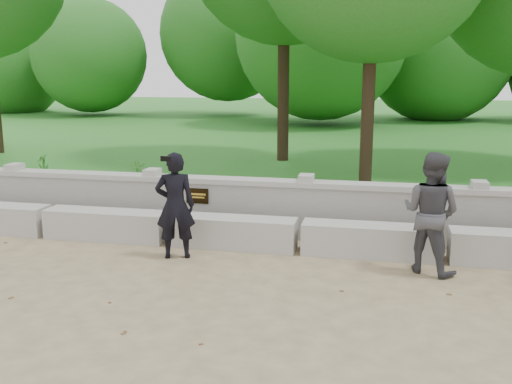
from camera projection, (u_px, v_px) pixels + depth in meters
The scene contains 9 objects.
ground at pixel (111, 288), 6.80m from camera, with size 80.00×80.00×0.00m, color tan.
lawn at pixel (290, 142), 20.17m from camera, with size 40.00×22.00×0.25m, color #24741E.
concrete_bench at pixel (167, 228), 8.57m from camera, with size 11.90×0.45×0.45m.
parapet_wall at pixel (182, 203), 9.19m from camera, with size 12.50×0.35×0.90m.
man_main at pixel (175, 205), 7.79m from camera, with size 0.62×0.57×1.48m.
visitor_left at pixel (431, 213), 7.22m from camera, with size 0.95×0.89×1.56m.
shrub_a at pixel (138, 173), 11.49m from camera, with size 0.29×0.20×0.56m, color #327527.
shrub_b at pixel (113, 187), 10.17m from camera, with size 0.29×0.24×0.53m, color #327527.
shrub_d at pixel (44, 168), 11.95m from camera, with size 0.35×0.32×0.63m, color #327527.
Camera 1 is at (3.04, -5.91, 2.52)m, focal length 40.00 mm.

